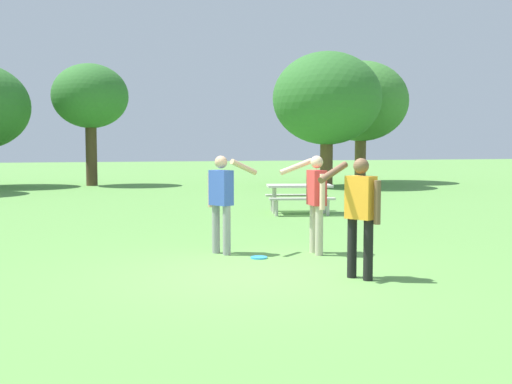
{
  "coord_description": "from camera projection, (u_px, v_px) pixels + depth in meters",
  "views": [
    {
      "loc": [
        -2.31,
        -8.0,
        1.81
      ],
      "look_at": [
        0.59,
        2.06,
        1.0
      ],
      "focal_mm": 42.42,
      "sensor_mm": 36.0,
      "label": 1
    }
  ],
  "objects": [
    {
      "name": "frisbee",
      "position": [
        259.0,
        257.0,
        9.7
      ],
      "size": [
        0.27,
        0.27,
        0.03
      ],
      "primitive_type": "cylinder",
      "color": "#2D9EDB",
      "rests_on": "ground"
    },
    {
      "name": "tree_back_right",
      "position": [
        361.0,
        102.0,
        29.2
      ],
      "size": [
        4.53,
        4.53,
        5.86
      ],
      "color": "brown",
      "rests_on": "ground"
    },
    {
      "name": "ground_plane",
      "position": [
        257.0,
        275.0,
        8.44
      ],
      "size": [
        120.0,
        120.0,
        0.0
      ],
      "primitive_type": "plane",
      "color": "#609947"
    },
    {
      "name": "tree_slender_mid",
      "position": [
        90.0,
        97.0,
        26.91
      ],
      "size": [
        3.36,
        3.36,
        5.44
      ],
      "color": "#4C3823",
      "rests_on": "ground"
    },
    {
      "name": "person_catcher",
      "position": [
        222.0,
        197.0,
        10.01
      ],
      "size": [
        0.83,
        0.54,
        1.64
      ],
      "color": "gray",
      "rests_on": "ground"
    },
    {
      "name": "person_thrower",
      "position": [
        360.0,
        209.0,
        8.12
      ],
      "size": [
        0.83,
        0.54,
        1.64
      ],
      "color": "black",
      "rests_on": "ground"
    },
    {
      "name": "person_bystander",
      "position": [
        316.0,
        197.0,
        10.0
      ],
      "size": [
        0.67,
        0.62,
        1.64
      ],
      "color": "#B7AD93",
      "rests_on": "ground"
    },
    {
      "name": "picnic_table_near",
      "position": [
        299.0,
        192.0,
        16.04
      ],
      "size": [
        1.97,
        1.75,
        0.77
      ],
      "color": "beige",
      "rests_on": "ground"
    },
    {
      "name": "tree_back_left",
      "position": [
        327.0,
        99.0,
        25.92
      ],
      "size": [
        4.67,
        4.67,
        5.81
      ],
      "color": "brown",
      "rests_on": "ground"
    }
  ]
}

